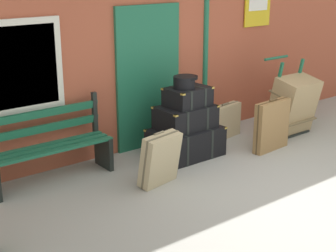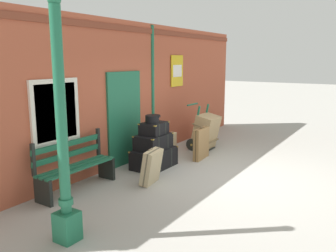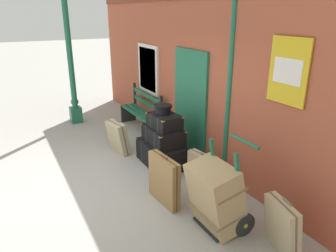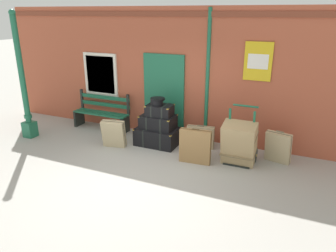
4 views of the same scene
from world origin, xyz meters
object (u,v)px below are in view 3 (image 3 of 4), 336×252
at_px(lamp_post, 72,77).
at_px(steamer_trunk_top, 165,121).
at_px(porters_trolley, 225,206).
at_px(large_brown_trunk, 216,197).
at_px(platform_bench, 142,112).
at_px(suitcase_olive, 203,170).
at_px(suitcase_beige, 164,180).
at_px(suitcase_cream, 118,137).
at_px(steamer_trunk_base, 162,153).
at_px(steamer_trunk_middle, 163,135).
at_px(round_hatbox, 163,108).
at_px(suitcase_slate, 282,227).

height_order(lamp_post, steamer_trunk_top, lamp_post).
distance_m(porters_trolley, large_brown_trunk, 0.27).
relative_size(platform_bench, steamer_trunk_top, 2.51).
xyz_separation_m(suitcase_olive, suitcase_beige, (0.16, -0.82, 0.11)).
bearing_deg(suitcase_cream, lamp_post, -172.41).
relative_size(steamer_trunk_base, suitcase_cream, 1.47).
height_order(steamer_trunk_middle, suitcase_beige, suitcase_beige).
relative_size(platform_bench, large_brown_trunk, 1.68).
bearing_deg(lamp_post, platform_bench, 43.89).
height_order(large_brown_trunk, suitcase_olive, large_brown_trunk).
bearing_deg(large_brown_trunk, lamp_post, -173.38).
relative_size(round_hatbox, suitcase_olive, 0.53).
distance_m(steamer_trunk_middle, suitcase_cream, 1.09).
relative_size(steamer_trunk_top, suitcase_cream, 0.93).
bearing_deg(suitcase_olive, round_hatbox, -167.43).
height_order(lamp_post, suitcase_slate, lamp_post).
relative_size(large_brown_trunk, suitcase_cream, 1.38).
bearing_deg(steamer_trunk_top, platform_bench, 168.48).
distance_m(lamp_post, round_hatbox, 3.36).
distance_m(platform_bench, large_brown_trunk, 3.99).
distance_m(steamer_trunk_middle, suitcase_slate, 2.78).
relative_size(lamp_post, platform_bench, 1.95).
bearing_deg(platform_bench, porters_trolley, -7.43).
bearing_deg(steamer_trunk_middle, suitcase_slate, 3.08).
xyz_separation_m(steamer_trunk_middle, suitcase_cream, (-0.89, -0.58, -0.24)).
bearing_deg(porters_trolley, suitcase_slate, 18.93).
distance_m(steamer_trunk_base, suitcase_slate, 2.79).
relative_size(lamp_post, steamer_trunk_base, 3.09).
bearing_deg(steamer_trunk_base, platform_bench, 167.23).
relative_size(steamer_trunk_top, porters_trolley, 0.53).
distance_m(lamp_post, suitcase_beige, 4.50).
relative_size(porters_trolley, suitcase_cream, 1.74).
height_order(porters_trolley, suitcase_olive, porters_trolley).
xyz_separation_m(platform_bench, suitcase_cream, (1.02, -0.98, -0.11)).
height_order(round_hatbox, suitcase_slate, round_hatbox).
xyz_separation_m(large_brown_trunk, suitcase_cream, (-2.91, -0.30, -0.14)).
distance_m(steamer_trunk_base, suitcase_olive, 1.05).
bearing_deg(platform_bench, steamer_trunk_base, -12.77).
bearing_deg(suitcase_beige, suitcase_olive, 100.78).
height_order(large_brown_trunk, suitcase_slate, large_brown_trunk).
relative_size(suitcase_olive, suitcase_cream, 0.96).
height_order(steamer_trunk_top, suitcase_beige, steamer_trunk_top).
distance_m(platform_bench, suitcase_olive, 2.92).
xyz_separation_m(porters_trolley, suitcase_slate, (0.75, 0.26, 0.07)).
height_order(lamp_post, suitcase_olive, lamp_post).
distance_m(steamer_trunk_base, round_hatbox, 0.89).
xyz_separation_m(lamp_post, suitcase_beige, (4.42, 0.30, -0.82)).
height_order(steamer_trunk_base, steamer_trunk_top, steamer_trunk_top).
distance_m(round_hatbox, suitcase_cream, 1.30).
bearing_deg(round_hatbox, large_brown_trunk, -7.92).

